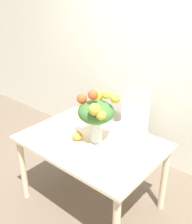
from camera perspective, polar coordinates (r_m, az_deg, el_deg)
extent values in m
plane|color=brown|center=(2.89, -0.91, -18.86)|extent=(12.00, 12.00, 0.00)
cube|color=silver|center=(3.07, 12.91, 12.19)|extent=(8.00, 0.06, 2.70)
cube|color=beige|center=(2.44, -1.02, -6.52)|extent=(1.29, 0.90, 0.03)
cylinder|color=beige|center=(2.81, -15.60, -11.88)|extent=(0.06, 0.06, 0.71)
cylinder|color=beige|center=(3.22, -4.27, -5.78)|extent=(0.06, 0.06, 0.71)
cylinder|color=beige|center=(2.68, 14.59, -13.97)|extent=(0.06, 0.06, 0.71)
cylinder|color=silver|center=(2.37, 0.00, -3.94)|extent=(0.11, 0.11, 0.23)
cylinder|color=silver|center=(2.40, 0.00, -5.38)|extent=(0.09, 0.09, 0.09)
cylinder|color=#38662D|center=(2.33, 0.40, -3.19)|extent=(0.01, 0.00, 0.30)
cylinder|color=#38662D|center=(2.36, 0.44, -2.90)|extent=(0.01, 0.01, 0.30)
cylinder|color=#38662D|center=(2.36, -0.12, -2.79)|extent=(0.00, 0.01, 0.30)
cylinder|color=#38662D|center=(2.35, -0.52, -3.01)|extent=(0.00, 0.01, 0.30)
cylinder|color=#38662D|center=(2.33, -0.20, -3.27)|extent=(0.01, 0.01, 0.30)
ellipsoid|color=#38662D|center=(2.28, 0.00, 0.00)|extent=(0.32, 0.32, 0.19)
sphere|color=#AD9E33|center=(2.09, -0.29, 0.58)|extent=(0.10, 0.10, 0.10)
sphere|color=#D64C23|center=(2.29, -3.09, 2.92)|extent=(0.09, 0.09, 0.09)
sphere|color=#AD9E33|center=(2.10, 1.11, -0.68)|extent=(0.08, 0.08, 0.08)
sphere|color=yellow|center=(2.26, 2.21, 3.88)|extent=(0.08, 0.08, 0.08)
sphere|color=yellow|center=(2.35, 0.18, 3.55)|extent=(0.11, 0.11, 0.11)
sphere|color=#AD9E33|center=(2.21, 4.20, 3.00)|extent=(0.09, 0.09, 0.09)
sphere|color=#D64C23|center=(2.18, -0.61, 3.79)|extent=(0.09, 0.09, 0.09)
ellipsoid|color=gold|center=(2.43, -4.05, -5.20)|extent=(0.10, 0.10, 0.08)
cylinder|color=brown|center=(2.41, -4.08, -4.33)|extent=(0.01, 0.01, 0.02)
cube|color=white|center=(3.15, 5.98, -4.42)|extent=(0.45, 0.45, 0.02)
cylinder|color=white|center=(3.25, 1.53, -8.05)|extent=(0.04, 0.04, 0.45)
cylinder|color=white|center=(3.07, 6.21, -10.47)|extent=(0.04, 0.04, 0.45)
cylinder|color=white|center=(3.47, 5.42, -5.83)|extent=(0.04, 0.04, 0.45)
cylinder|color=white|center=(3.30, 9.98, -7.92)|extent=(0.04, 0.04, 0.45)
cube|color=white|center=(3.17, 8.51, 1.24)|extent=(0.40, 0.05, 0.53)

